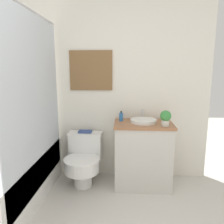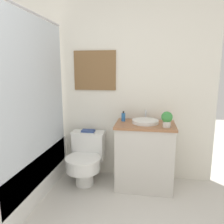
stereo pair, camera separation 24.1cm
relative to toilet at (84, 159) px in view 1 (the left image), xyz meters
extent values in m
cube|color=silver|center=(0.04, 0.31, 0.92)|extent=(3.09, 0.05, 2.50)
cube|color=brown|center=(0.07, 0.27, 1.08)|extent=(0.55, 0.02, 0.50)
cube|color=silver|center=(0.07, 0.27, 1.08)|extent=(0.52, 0.01, 0.47)
cube|color=white|center=(-0.69, -0.45, -0.07)|extent=(0.63, 1.46, 0.52)
cube|color=silver|center=(-0.38, -0.45, 0.75)|extent=(0.01, 1.35, 1.74)
cylinder|color=#B7B7BC|center=(-0.38, -0.45, 1.64)|extent=(0.02, 1.35, 0.02)
cylinder|color=white|center=(0.00, -0.06, -0.22)|extent=(0.22, 0.22, 0.22)
cylinder|color=white|center=(0.00, -0.11, -0.04)|extent=(0.42, 0.42, 0.14)
cylinder|color=white|center=(0.00, -0.11, 0.04)|extent=(0.43, 0.43, 0.02)
cube|color=white|center=(0.00, 0.14, 0.11)|extent=(0.41, 0.18, 0.35)
cube|color=white|center=(0.00, 0.14, 0.29)|extent=(0.43, 0.19, 0.02)
cube|color=beige|center=(0.73, 0.03, 0.05)|extent=(0.67, 0.45, 0.77)
cube|color=#9E6642|center=(0.73, 0.03, 0.45)|extent=(0.70, 0.48, 0.03)
cylinder|color=white|center=(0.73, 0.05, 0.49)|extent=(0.32, 0.32, 0.04)
cylinder|color=silver|center=(0.73, 0.23, 0.53)|extent=(0.02, 0.02, 0.13)
cylinder|color=#2D6BB2|center=(0.46, 0.12, 0.52)|extent=(0.05, 0.05, 0.10)
cylinder|color=black|center=(0.46, 0.12, 0.58)|extent=(0.02, 0.02, 0.02)
cylinder|color=beige|center=(0.97, -0.10, 0.50)|extent=(0.09, 0.09, 0.07)
sphere|color=#3D8E42|center=(0.97, -0.10, 0.58)|extent=(0.12, 0.12, 0.12)
cube|color=#33477F|center=(0.00, 0.14, 0.31)|extent=(0.17, 0.11, 0.02)
camera|label=1|loc=(0.52, -2.54, 1.09)|focal=35.00mm
camera|label=2|loc=(0.76, -2.51, 1.09)|focal=35.00mm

